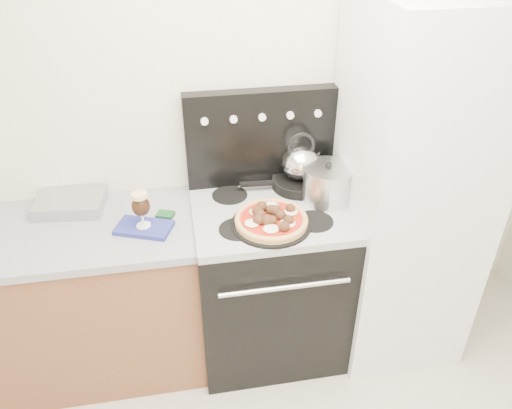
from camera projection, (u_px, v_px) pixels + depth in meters
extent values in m
cube|color=beige|center=(243.00, 120.00, 2.52)|extent=(3.50, 0.01, 2.50)
cube|color=brown|center=(57.00, 306.00, 2.56)|extent=(1.45, 0.60, 0.86)
cube|color=#92919B|center=(36.00, 235.00, 2.32)|extent=(1.48, 0.63, 0.04)
cube|color=black|center=(269.00, 282.00, 2.70)|extent=(0.76, 0.65, 0.88)
cube|color=#ADADB2|center=(270.00, 211.00, 2.45)|extent=(0.76, 0.65, 0.04)
cube|color=black|center=(260.00, 138.00, 2.53)|extent=(0.76, 0.08, 0.50)
cube|color=silver|center=(408.00, 192.00, 2.50)|extent=(0.64, 0.68, 1.90)
cube|color=silver|center=(71.00, 203.00, 2.45)|extent=(0.34, 0.27, 0.06)
cube|color=navy|center=(144.00, 228.00, 2.31)|extent=(0.29, 0.23, 0.02)
cylinder|color=black|center=(271.00, 224.00, 2.31)|extent=(0.48, 0.48, 0.01)
cylinder|color=black|center=(299.00, 182.00, 2.59)|extent=(0.30, 0.30, 0.05)
cylinder|color=silver|center=(327.00, 185.00, 2.45)|extent=(0.26, 0.26, 0.17)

